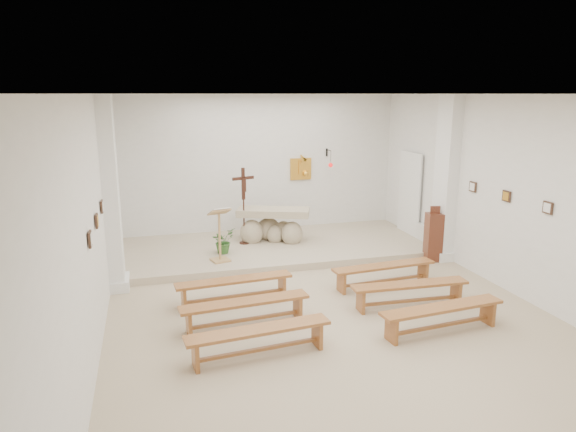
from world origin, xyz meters
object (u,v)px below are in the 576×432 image
object	(u,v)px
bench_left_front	(234,285)
bench_right_third	(442,313)
crucifix_stand	(244,200)
bench_left_third	(259,336)
bench_right_front	(384,270)
bench_left_second	(245,307)
lectern	(220,234)
donation_pedestal	(433,237)
altar	(272,227)
bench_right_second	(410,289)

from	to	relation	value
bench_left_front	bench_right_third	distance (m)	3.43
crucifix_stand	bench_left_third	world-z (taller)	crucifix_stand
bench_right_front	bench_left_second	distance (m)	2.97
lectern	crucifix_stand	world-z (taller)	crucifix_stand
lectern	bench_right_front	distance (m)	3.36
bench_right_front	crucifix_stand	bearing A→B (deg)	119.86
donation_pedestal	bench_right_third	xyz separation A→B (m)	(-1.70, -3.11, -0.21)
lectern	donation_pedestal	xyz separation A→B (m)	(4.48, -0.72, -0.19)
donation_pedestal	bench_left_second	size ratio (longest dim) A/B	0.59
donation_pedestal	crucifix_stand	bearing A→B (deg)	163.85
lectern	altar	bearing A→B (deg)	25.39
donation_pedestal	bench_right_front	xyz separation A→B (m)	(-1.70, -1.13, -0.21)
altar	bench_right_third	size ratio (longest dim) A/B	0.87
donation_pedestal	altar	bearing A→B (deg)	158.73
altar	bench_right_second	size ratio (longest dim) A/B	0.88
altar	lectern	world-z (taller)	lectern
donation_pedestal	bench_right_second	bearing A→B (deg)	-118.51
bench_right_front	bench_left_second	size ratio (longest dim) A/B	1.00
bench_left_third	bench_left_front	bearing A→B (deg)	84.31
donation_pedestal	bench_left_second	distance (m)	4.98
bench_right_second	bench_left_third	size ratio (longest dim) A/B	1.00
bench_right_front	bench_left_front	bearing A→B (deg)	175.29
donation_pedestal	bench_right_second	world-z (taller)	donation_pedestal
bench_right_front	bench_right_third	xyz separation A→B (m)	(0.00, -1.98, 0.00)
altar	crucifix_stand	bearing A→B (deg)	-157.66
bench_left_second	donation_pedestal	bearing A→B (deg)	20.19
lectern	crucifix_stand	distance (m)	1.42
donation_pedestal	bench_left_third	world-z (taller)	donation_pedestal
bench_left_second	bench_left_third	xyz separation A→B (m)	(0.00, -0.99, 0.00)
bench_left_second	crucifix_stand	bearing A→B (deg)	74.41
crucifix_stand	lectern	bearing A→B (deg)	-139.73
bench_right_second	bench_left_second	bearing A→B (deg)	-177.45
bench_right_second	bench_right_third	distance (m)	0.99
bench_left_front	bench_right_front	bearing A→B (deg)	-4.51
donation_pedestal	bench_left_third	xyz separation A→B (m)	(-4.50, -3.11, -0.21)
bench_right_front	bench_right_second	xyz separation A→B (m)	(0.00, -0.99, 0.00)
bench_right_second	bench_right_front	bearing A→B (deg)	92.55
bench_left_second	bench_right_second	size ratio (longest dim) A/B	1.00
altar	bench_right_front	size ratio (longest dim) A/B	0.87
bench_left_third	bench_right_third	bearing A→B (deg)	-5.69
bench_right_third	bench_right_second	bearing A→B (deg)	84.68
bench_left_front	altar	bearing A→B (deg)	60.42
bench_right_front	bench_left_second	bearing A→B (deg)	-165.28
donation_pedestal	bench_right_second	size ratio (longest dim) A/B	0.60
bench_left_second	bench_right_third	xyz separation A→B (m)	(2.80, -0.99, 0.00)
altar	bench_left_second	xyz separation A→B (m)	(-1.41, -4.01, -0.16)
bench_left_second	lectern	bearing A→B (deg)	84.45
altar	bench_right_second	bearing A→B (deg)	-50.90
crucifix_stand	bench_right_front	xyz separation A→B (m)	(2.06, -2.99, -0.85)
crucifix_stand	bench_left_second	distance (m)	4.14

